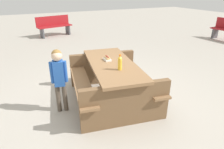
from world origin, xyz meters
name	(u,v)px	position (x,y,z in m)	size (l,w,h in m)	color
ground_plane	(112,99)	(0.00, 0.00, 0.00)	(30.00, 30.00, 0.00)	#ADA599
picnic_table	(112,78)	(0.00, 0.00, 0.44)	(2.02, 1.70, 0.75)	olive
soda_bottle	(120,63)	(-0.34, 0.02, 0.87)	(0.07, 0.07, 0.26)	yellow
hotdog_tray	(107,59)	(0.17, 0.02, 0.78)	(0.19, 0.12, 0.08)	white
child_in_coat	(59,73)	(0.04, 0.94, 0.71)	(0.19, 0.27, 1.11)	brown
park_bench_mid	(54,26)	(6.03, -0.08, 0.45)	(0.72, 1.55, 0.85)	maroon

